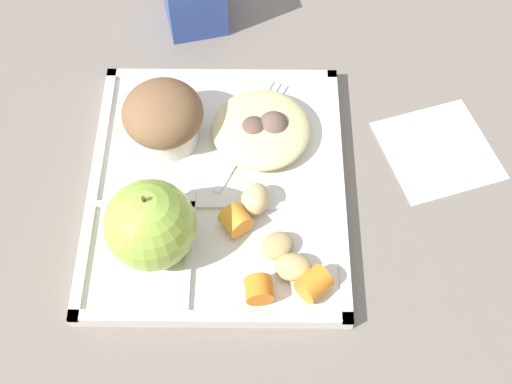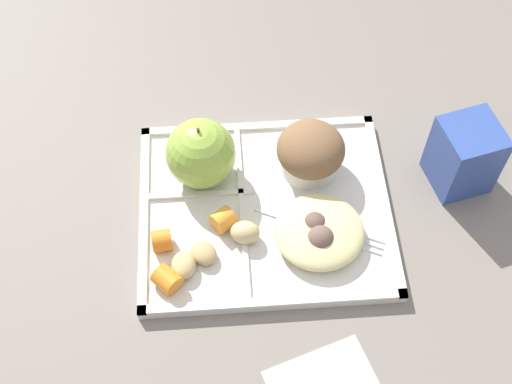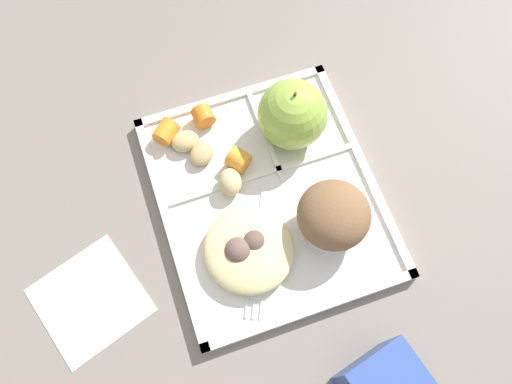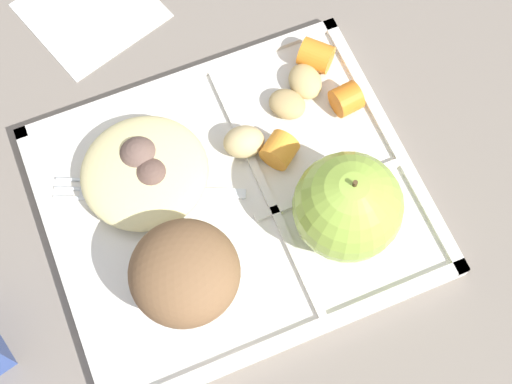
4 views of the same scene
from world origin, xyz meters
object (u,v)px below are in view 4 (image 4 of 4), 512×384
green_apple (348,207)px  bran_muffin (185,275)px  lunch_tray (234,201)px  plastic_fork (136,191)px

green_apple → bran_muffin: size_ratio=1.08×
lunch_tray → green_apple: size_ratio=3.34×
green_apple → plastic_fork: size_ratio=0.60×
bran_muffin → plastic_fork: 0.10m
green_apple → bran_muffin: 0.14m
green_apple → plastic_fork: 0.18m
lunch_tray → bran_muffin: 0.09m
lunch_tray → plastic_fork: (0.07, -0.04, 0.01)m
green_apple → plastic_fork: (0.15, -0.10, -0.04)m
lunch_tray → green_apple: bearing=142.4°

